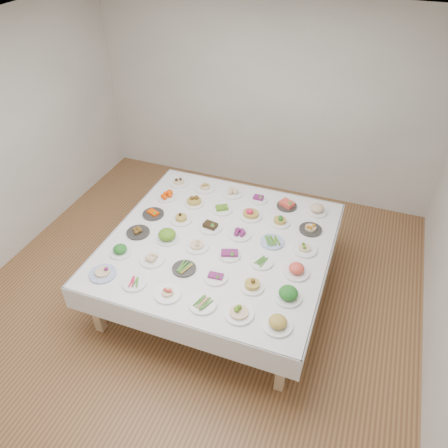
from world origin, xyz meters
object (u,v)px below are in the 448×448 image
(dish_0, at_px, (102,271))
(dish_35, at_px, (317,208))
(dish_18, at_px, (153,213))
(display_table, at_px, (219,246))

(dish_0, height_order, dish_35, dish_35)
(dish_0, relative_size, dish_18, 1.08)
(dish_35, bearing_deg, display_table, -134.64)
(dish_18, bearing_deg, dish_0, -90.08)
(dish_0, xyz_separation_m, dish_18, (0.00, 1.06, -0.02))
(dish_18, height_order, dish_35, dish_35)
(dish_35, bearing_deg, dish_18, -157.95)
(display_table, relative_size, dish_35, 9.70)
(display_table, bearing_deg, dish_0, -135.44)
(display_table, xyz_separation_m, dish_35, (0.89, 0.90, 0.13))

